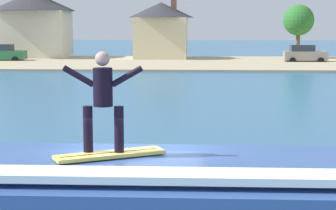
{
  "coord_description": "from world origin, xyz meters",
  "views": [
    {
      "loc": [
        1.17,
        -10.65,
        4.04
      ],
      "look_at": [
        0.46,
        3.48,
        2.07
      ],
      "focal_mm": 63.23,
      "sensor_mm": 36.0,
      "label": 1
    }
  ],
  "objects_px": {
    "tree_tall_bare": "(299,20)",
    "surfboard": "(110,154)",
    "car_near_shore": "(3,53)",
    "house_small_cottage": "(161,28)",
    "surfer": "(103,96)",
    "car_far_shore": "(304,54)",
    "house_with_chimney": "(33,20)"
  },
  "relations": [
    {
      "from": "surfboard",
      "to": "surfer",
      "type": "bearing_deg",
      "value": 153.19
    },
    {
      "from": "house_with_chimney",
      "to": "tree_tall_bare",
      "type": "height_order",
      "value": "house_with_chimney"
    },
    {
      "from": "car_far_shore",
      "to": "tree_tall_bare",
      "type": "distance_m",
      "value": 6.47
    },
    {
      "from": "car_near_shore",
      "to": "house_small_cottage",
      "type": "relative_size",
      "value": 0.63
    },
    {
      "from": "surfboard",
      "to": "car_near_shore",
      "type": "distance_m",
      "value": 54.28
    },
    {
      "from": "surfboard",
      "to": "house_small_cottage",
      "type": "relative_size",
      "value": 0.26
    },
    {
      "from": "car_far_shore",
      "to": "house_with_chimney",
      "type": "relative_size",
      "value": 0.45
    },
    {
      "from": "surfer",
      "to": "tree_tall_bare",
      "type": "relative_size",
      "value": 0.28
    },
    {
      "from": "surfer",
      "to": "car_far_shore",
      "type": "relative_size",
      "value": 0.39
    },
    {
      "from": "surfer",
      "to": "house_small_cottage",
      "type": "distance_m",
      "value": 55.39
    },
    {
      "from": "car_far_shore",
      "to": "house_small_cottage",
      "type": "xyz_separation_m",
      "value": [
        -14.73,
        4.69,
        2.49
      ]
    },
    {
      "from": "house_with_chimney",
      "to": "house_small_cottage",
      "type": "relative_size",
      "value": 1.34
    },
    {
      "from": "house_with_chimney",
      "to": "tree_tall_bare",
      "type": "distance_m",
      "value": 29.51
    },
    {
      "from": "house_small_cottage",
      "to": "car_far_shore",
      "type": "bearing_deg",
      "value": -17.65
    },
    {
      "from": "surfer",
      "to": "house_with_chimney",
      "type": "bearing_deg",
      "value": 106.62
    },
    {
      "from": "car_far_shore",
      "to": "house_with_chimney",
      "type": "height_order",
      "value": "house_with_chimney"
    },
    {
      "from": "car_near_shore",
      "to": "house_small_cottage",
      "type": "xyz_separation_m",
      "value": [
        16.17,
        4.45,
        2.49
      ]
    },
    {
      "from": "surfboard",
      "to": "house_with_chimney",
      "type": "relative_size",
      "value": 0.19
    },
    {
      "from": "surfer",
      "to": "house_with_chimney",
      "type": "distance_m",
      "value": 59.37
    },
    {
      "from": "surfboard",
      "to": "car_near_shore",
      "type": "bearing_deg",
      "value": 110.18
    },
    {
      "from": "house_with_chimney",
      "to": "house_small_cottage",
      "type": "bearing_deg",
      "value": -6.05
    },
    {
      "from": "surfboard",
      "to": "car_far_shore",
      "type": "height_order",
      "value": "surfboard"
    },
    {
      "from": "surfer",
      "to": "house_with_chimney",
      "type": "height_order",
      "value": "house_with_chimney"
    },
    {
      "from": "car_near_shore",
      "to": "house_small_cottage",
      "type": "bearing_deg",
      "value": 15.38
    },
    {
      "from": "tree_tall_bare",
      "to": "surfboard",
      "type": "bearing_deg",
      "value": -102.46
    },
    {
      "from": "surfer",
      "to": "tree_tall_bare",
      "type": "xyz_separation_m",
      "value": [
        12.53,
        56.17,
        1.44
      ]
    },
    {
      "from": "car_near_shore",
      "to": "house_small_cottage",
      "type": "height_order",
      "value": "house_small_cottage"
    },
    {
      "from": "surfboard",
      "to": "surfer",
      "type": "relative_size",
      "value": 1.09
    },
    {
      "from": "surfboard",
      "to": "surfer",
      "type": "distance_m",
      "value": 0.97
    },
    {
      "from": "surfer",
      "to": "car_far_shore",
      "type": "height_order",
      "value": "surfer"
    },
    {
      "from": "surfer",
      "to": "tree_tall_bare",
      "type": "height_order",
      "value": "tree_tall_bare"
    },
    {
      "from": "surfer",
      "to": "car_far_shore",
      "type": "bearing_deg",
      "value": 76.36
    }
  ]
}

